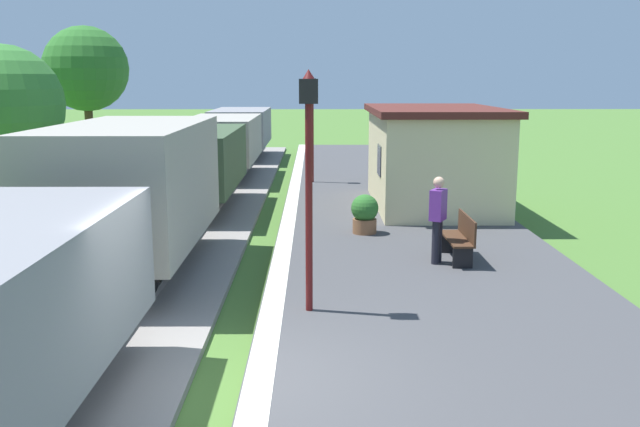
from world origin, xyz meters
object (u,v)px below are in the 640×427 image
at_px(person_waiting, 438,216).
at_px(potted_planter, 365,213).
at_px(station_hut, 433,157).
at_px(lamp_post_far, 312,108).
at_px(freight_train, 191,164).
at_px(bench_near_hut, 461,237).
at_px(bench_down_platform, 395,166).
at_px(tree_trackside_far, 3,105).
at_px(lamp_post_near, 309,147).
at_px(tree_field_left, 86,70).

relative_size(person_waiting, potted_planter, 1.87).
distance_m(station_hut, potted_planter, 4.27).
relative_size(potted_planter, lamp_post_far, 0.25).
bearing_deg(lamp_post_far, freight_train, -125.61).
bearing_deg(bench_near_hut, station_hut, 85.90).
distance_m(bench_down_platform, person_waiting, 11.63).
height_order(station_hut, person_waiting, station_hut).
height_order(bench_down_platform, person_waiting, person_waiting).
bearing_deg(tree_trackside_far, station_hut, 8.55).
bearing_deg(lamp_post_near, tree_trackside_far, 136.55).
distance_m(bench_down_platform, potted_planter, 9.09).
relative_size(lamp_post_near, lamp_post_far, 1.00).
height_order(bench_down_platform, tree_trackside_far, tree_trackside_far).
height_order(freight_train, station_hut, station_hut).
bearing_deg(bench_near_hut, lamp_post_near, -134.70).
distance_m(person_waiting, tree_trackside_far, 11.40).
bearing_deg(station_hut, tree_field_left, 157.15).
bearing_deg(tree_trackside_far, person_waiting, -23.98).
distance_m(bench_near_hut, lamp_post_far, 11.26).
xyz_separation_m(tree_trackside_far, tree_field_left, (0.09, 6.36, 0.96)).
height_order(person_waiting, tree_field_left, tree_field_left).
height_order(station_hut, bench_down_platform, station_hut).
relative_size(station_hut, tree_field_left, 1.04).
xyz_separation_m(station_hut, tree_trackside_far, (-11.19, -1.68, 1.50)).
bearing_deg(potted_planter, person_waiting, -65.49).
height_order(freight_train, bench_down_platform, freight_train).
bearing_deg(lamp_post_near, freight_train, 110.73).
xyz_separation_m(freight_train, tree_field_left, (-4.30, 4.79, 2.64)).
bearing_deg(tree_trackside_far, freight_train, 19.67).
relative_size(freight_train, person_waiting, 19.06).
relative_size(bench_near_hut, tree_trackside_far, 0.32).
xyz_separation_m(freight_train, bench_down_platform, (6.37, 5.47, -0.74)).
relative_size(bench_near_hut, lamp_post_far, 0.41).
bearing_deg(person_waiting, tree_trackside_far, 4.66).
bearing_deg(lamp_post_far, tree_field_left, 179.53).
xyz_separation_m(bench_near_hut, lamp_post_far, (-2.98, 10.65, 2.08)).
relative_size(tree_trackside_far, tree_field_left, 0.84).
distance_m(bench_near_hut, bench_down_platform, 11.40).
height_order(freight_train, lamp_post_far, lamp_post_far).
bearing_deg(tree_trackside_far, bench_near_hut, -22.04).
bearing_deg(person_waiting, bench_near_hut, -129.10).
bearing_deg(bench_down_platform, bench_near_hut, -90.00).
height_order(freight_train, tree_field_left, tree_field_left).
distance_m(bench_near_hut, tree_trackside_far, 11.86).
height_order(lamp_post_near, tree_field_left, tree_field_left).
bearing_deg(tree_trackside_far, lamp_post_near, -43.45).
bearing_deg(potted_planter, freight_train, 143.37).
xyz_separation_m(bench_down_platform, person_waiting, (-0.50, -11.61, 0.46)).
distance_m(freight_train, person_waiting, 8.49).
bearing_deg(lamp_post_far, potted_planter, -81.28).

